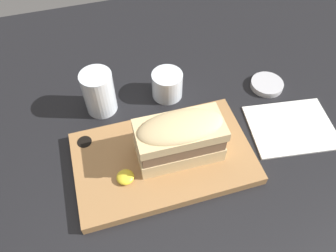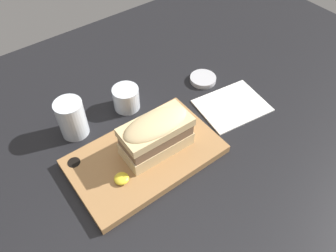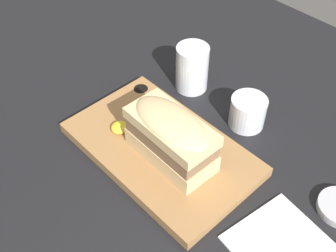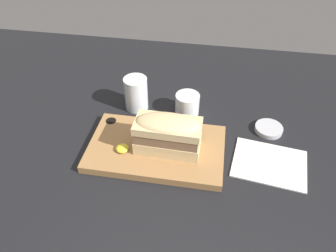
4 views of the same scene
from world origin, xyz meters
TOP-DOWN VIEW (x-y plane):
  - dining_table at (0.00, 0.00)cm, footprint 182.98×119.06cm
  - serving_board at (-4.79, -2.97)cm, footprint 35.60×21.54cm
  - sandwich at (-1.55, -3.43)cm, footprint 16.79×8.46cm
  - mustard_dollop at (-13.07, -6.13)cm, footprint 3.37×3.37cm
  - water_glass at (-14.34, 14.91)cm, footprint 7.01×7.01cm
  - wine_glass at (1.33, 14.80)cm, footprint 7.20×7.20cm
  - napkin at (24.88, -2.73)cm, footprint 20.18×16.81cm
  - condiment_dish at (25.42, 10.36)cm, footprint 7.83×7.83cm

SIDE VIEW (x-z plane):
  - dining_table at x=0.00cm, z-range 0.00..2.00cm
  - napkin at x=24.88cm, z-range 2.00..2.40cm
  - condiment_dish at x=25.42cm, z-range 2.00..3.44cm
  - serving_board at x=-4.79cm, z-range 1.98..4.16cm
  - mustard_dollop at x=-13.07cm, z-range 4.13..5.48cm
  - wine_glass at x=1.33cm, z-range 1.67..8.08cm
  - water_glass at x=-14.34cm, z-range 1.32..11.66cm
  - sandwich at x=-1.55cm, z-range 4.52..14.68cm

